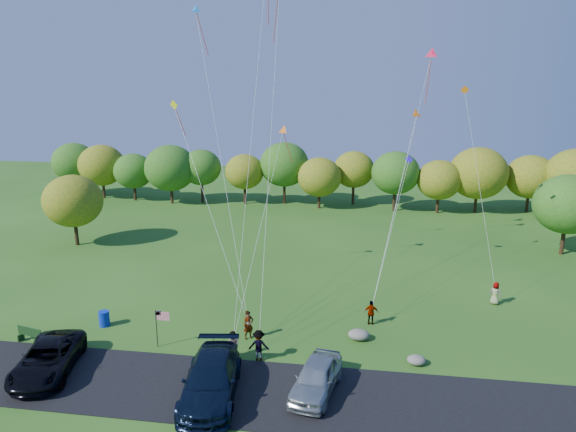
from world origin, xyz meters
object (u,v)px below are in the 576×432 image
(minivan_navy, at_px, (211,380))
(flyer_b, at_px, (233,345))
(flyer_a, at_px, (248,325))
(flyer_c, at_px, (259,345))
(flyer_e, at_px, (495,293))
(flyer_d, at_px, (371,313))
(park_bench, at_px, (31,334))
(minivan_silver, at_px, (316,377))
(minivan_dark, at_px, (48,359))
(trash_barrel, at_px, (104,319))

(minivan_navy, relative_size, flyer_b, 3.93)
(flyer_a, bearing_deg, flyer_c, -103.45)
(flyer_a, bearing_deg, flyer_e, -13.66)
(flyer_b, relative_size, flyer_e, 1.00)
(flyer_d, bearing_deg, flyer_e, -155.61)
(flyer_c, relative_size, flyer_e, 1.11)
(flyer_d, distance_m, flyer_e, 9.88)
(flyer_e, bearing_deg, flyer_a, 58.39)
(park_bench, bearing_deg, minivan_silver, 4.68)
(flyer_b, distance_m, flyer_d, 9.58)
(flyer_b, bearing_deg, minivan_silver, 15.25)
(flyer_b, distance_m, flyer_e, 19.42)
(flyer_b, relative_size, park_bench, 0.91)
(flyer_b, bearing_deg, minivan_dark, -118.54)
(flyer_b, xyz_separation_m, flyer_d, (7.82, 5.53, -0.00))
(flyer_a, height_order, flyer_e, flyer_a)
(flyer_e, height_order, park_bench, flyer_e)
(flyer_e, bearing_deg, minivan_silver, 81.05)
(minivan_navy, relative_size, trash_barrel, 6.41)
(minivan_dark, xyz_separation_m, flyer_a, (9.84, 5.47, 0.04))
(park_bench, bearing_deg, minivan_dark, -30.68)
(minivan_navy, height_order, minivan_silver, minivan_navy)
(minivan_dark, relative_size, flyer_a, 3.22)
(flyer_d, bearing_deg, minivan_dark, 23.32)
(minivan_navy, bearing_deg, flyer_e, 31.86)
(flyer_b, height_order, park_bench, flyer_b)
(minivan_dark, height_order, minivan_navy, minivan_navy)
(flyer_e, bearing_deg, minivan_navy, 73.06)
(park_bench, xyz_separation_m, trash_barrel, (3.32, 2.74, -0.04))
(minivan_silver, bearing_deg, flyer_b, 162.02)
(flyer_a, xyz_separation_m, flyer_d, (7.49, 3.10, -0.10))
(flyer_d, bearing_deg, trash_barrel, 6.28)
(flyer_e, distance_m, trash_barrel, 26.93)
(flyer_d, height_order, park_bench, flyer_d)
(flyer_d, xyz_separation_m, flyer_e, (8.77, 4.55, 0.01))
(minivan_silver, height_order, flyer_c, flyer_c)
(minivan_silver, height_order, trash_barrel, minivan_silver)
(flyer_a, relative_size, trash_barrel, 1.82)
(minivan_navy, xyz_separation_m, trash_barrel, (-9.18, 6.62, -0.49))
(minivan_dark, xyz_separation_m, trash_barrel, (0.19, 5.77, -0.37))
(minivan_navy, distance_m, flyer_d, 12.33)
(flyer_b, height_order, flyer_e, flyer_e)
(minivan_navy, xyz_separation_m, park_bench, (-12.50, 3.88, -0.46))
(minivan_silver, xyz_separation_m, park_bench, (-17.64, 2.71, -0.34))
(minivan_dark, distance_m, flyer_d, 19.33)
(trash_barrel, bearing_deg, minivan_dark, -91.91)
(flyer_a, bearing_deg, flyer_d, -16.35)
(minivan_navy, bearing_deg, flyer_b, 80.11)
(minivan_navy, distance_m, trash_barrel, 11.33)
(minivan_dark, height_order, flyer_b, minivan_dark)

